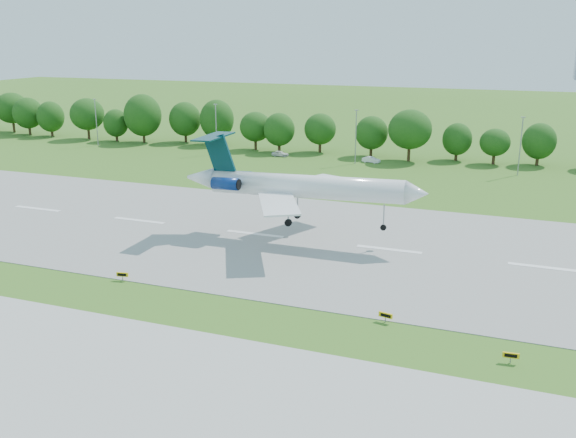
% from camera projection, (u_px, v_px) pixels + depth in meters
% --- Properties ---
extents(ground, '(600.00, 600.00, 0.00)m').
position_uv_depth(ground, '(337.00, 324.00, 65.34)').
color(ground, '#38651A').
rests_on(ground, ground).
extents(runway, '(400.00, 45.00, 0.08)m').
position_uv_depth(runway, '(389.00, 250.00, 87.79)').
color(runway, gray).
rests_on(runway, ground).
extents(taxiway, '(400.00, 23.00, 0.08)m').
position_uv_depth(taxiway, '(271.00, 420.00, 49.16)').
color(taxiway, '#ADADA8').
rests_on(taxiway, ground).
extents(tree_line, '(288.40, 8.40, 10.40)m').
position_uv_depth(tree_line, '(452.00, 135.00, 146.28)').
color(tree_line, '#382314').
rests_on(tree_line, ground).
extents(light_poles, '(175.90, 0.25, 12.19)m').
position_uv_depth(light_poles, '(435.00, 140.00, 138.10)').
color(light_poles, gray).
rests_on(light_poles, ground).
extents(airliner, '(35.55, 25.99, 12.19)m').
position_uv_depth(airliner, '(294.00, 185.00, 90.25)').
color(airliner, white).
rests_on(airliner, ground).
extents(taxi_sign_left, '(1.48, 0.44, 1.04)m').
position_uv_depth(taxi_sign_left, '(122.00, 275.00, 76.70)').
color(taxi_sign_left, gray).
rests_on(taxi_sign_left, ground).
extents(taxi_sign_centre, '(1.47, 0.30, 1.03)m').
position_uv_depth(taxi_sign_centre, '(511.00, 356.00, 57.47)').
color(taxi_sign_centre, gray).
rests_on(taxi_sign_centre, ground).
extents(taxi_sign_right, '(1.50, 0.47, 1.06)m').
position_uv_depth(taxi_sign_right, '(386.00, 315.00, 65.61)').
color(taxi_sign_right, gray).
rests_on(taxi_sign_right, ground).
extents(service_vehicle_a, '(4.35, 2.18, 1.37)m').
position_uv_depth(service_vehicle_a, '(371.00, 160.00, 146.76)').
color(service_vehicle_a, white).
rests_on(service_vehicle_a, ground).
extents(service_vehicle_b, '(4.13, 1.93, 1.37)m').
position_uv_depth(service_vehicle_b, '(280.00, 154.00, 154.16)').
color(service_vehicle_b, silver).
rests_on(service_vehicle_b, ground).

